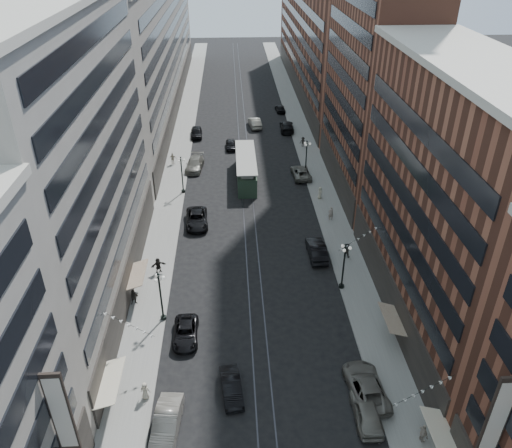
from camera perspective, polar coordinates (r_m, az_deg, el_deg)
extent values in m
plane|color=black|center=(77.08, -1.17, 5.46)|extent=(220.00, 220.00, 0.00)
cube|color=gray|center=(86.61, -8.77, 8.13)|extent=(4.00, 180.00, 0.15)
cube|color=gray|center=(87.14, 5.93, 8.48)|extent=(4.00, 180.00, 0.15)
cube|color=#2D2D33|center=(86.19, -1.87, 8.32)|extent=(0.12, 180.00, 0.02)
cube|color=#2D2D33|center=(86.22, -0.93, 8.34)|extent=(0.12, 180.00, 0.02)
cube|color=gray|center=(48.99, -20.56, 5.78)|extent=(8.00, 36.00, 28.00)
cube|color=gray|center=(108.44, -11.54, 19.70)|extent=(8.00, 90.00, 26.00)
cube|color=brown|center=(47.16, 21.27, 1.90)|extent=(8.00, 30.00, 24.00)
cube|color=brown|center=(69.30, 13.88, 20.01)|extent=(8.00, 26.00, 42.00)
cube|color=brown|center=(118.00, 6.78, 20.47)|extent=(8.00, 72.00, 24.00)
cylinder|color=black|center=(50.46, -10.53, -10.46)|extent=(0.56, 0.56, 0.30)
cylinder|color=black|center=(48.89, -10.80, -8.31)|extent=(0.18, 0.18, 5.20)
sphere|color=black|center=(47.19, -11.14, -5.68)|extent=(0.24, 0.24, 0.24)
sphere|color=white|center=(47.36, -10.55, -6.06)|extent=(0.36, 0.36, 0.36)
sphere|color=white|center=(47.77, -11.30, -5.79)|extent=(0.36, 0.36, 0.36)
sphere|color=white|center=(47.15, -11.41, -6.35)|extent=(0.36, 0.36, 0.36)
cylinder|color=black|center=(72.79, -8.30, 3.75)|extent=(0.56, 0.56, 0.30)
cylinder|color=black|center=(71.71, -8.45, 5.49)|extent=(0.18, 0.18, 5.20)
sphere|color=black|center=(70.56, -8.62, 7.54)|extent=(0.24, 0.24, 0.24)
sphere|color=white|center=(70.68, -8.23, 7.25)|extent=(0.36, 0.36, 0.36)
sphere|color=white|center=(71.10, -8.75, 7.36)|extent=(0.36, 0.36, 0.36)
sphere|color=white|center=(70.39, -8.80, 7.10)|extent=(0.36, 0.36, 0.36)
cylinder|color=black|center=(54.21, 9.73, -7.00)|extent=(0.56, 0.56, 0.30)
cylinder|color=black|center=(52.75, 9.97, -4.90)|extent=(0.18, 0.18, 5.20)
sphere|color=black|center=(51.18, 10.25, -2.36)|extent=(0.24, 0.24, 0.24)
sphere|color=white|center=(51.50, 10.69, -2.71)|extent=(0.36, 0.36, 0.36)
sphere|color=white|center=(51.66, 9.87, -2.50)|extent=(0.36, 0.36, 0.36)
sphere|color=white|center=(51.03, 10.05, -2.98)|extent=(0.36, 0.36, 0.36)
cylinder|color=black|center=(77.75, 5.66, 5.78)|extent=(0.56, 0.56, 0.30)
cylinder|color=black|center=(76.74, 5.75, 7.44)|extent=(0.18, 0.18, 5.20)
sphere|color=black|center=(75.67, 5.86, 9.38)|extent=(0.24, 0.24, 0.24)
sphere|color=white|center=(75.88, 6.19, 9.10)|extent=(0.36, 0.36, 0.36)
sphere|color=white|center=(76.14, 5.64, 9.21)|extent=(0.36, 0.36, 0.36)
sphere|color=white|center=(75.43, 5.72, 8.99)|extent=(0.36, 0.36, 0.36)
cube|color=#243A29|center=(75.78, -1.16, 6.16)|extent=(2.70, 12.98, 2.81)
cube|color=gray|center=(75.07, -1.17, 7.36)|extent=(1.73, 11.90, 0.65)
cube|color=gray|center=(74.90, -1.17, 7.66)|extent=(2.92, 13.20, 0.16)
cylinder|color=black|center=(71.86, -1.01, 3.78)|extent=(2.49, 0.76, 0.76)
cylinder|color=black|center=(80.64, -1.27, 6.95)|extent=(2.49, 0.76, 0.76)
imported|color=slate|center=(41.28, -10.18, -21.48)|extent=(2.32, 5.43, 1.74)
imported|color=black|center=(47.96, -8.04, -12.21)|extent=(2.35, 4.96, 1.37)
imported|color=slate|center=(42.28, 12.52, -20.21)|extent=(2.04, 4.89, 1.65)
imported|color=black|center=(43.10, -2.81, -18.13)|extent=(2.08, 4.58, 1.46)
imported|color=#B7AE97|center=(43.44, -12.56, -18.10)|extent=(0.85, 0.54, 1.65)
imported|color=black|center=(52.38, -13.74, -8.11)|extent=(0.91, 0.66, 1.69)
imported|color=#B5A796|center=(41.90, 18.57, -21.73)|extent=(0.73, 1.09, 1.71)
imported|color=black|center=(64.51, -6.78, 0.58)|extent=(3.09, 6.07, 1.64)
imported|color=slate|center=(79.74, -7.02, 6.82)|extent=(3.08, 6.23, 1.74)
imported|color=black|center=(92.71, -6.83, 10.35)|extent=(2.20, 5.05, 1.69)
imported|color=black|center=(58.35, 6.95, -2.96)|extent=(2.01, 5.43, 1.78)
imported|color=slate|center=(76.83, 5.15, 5.88)|extent=(2.88, 5.74, 1.56)
imported|color=black|center=(95.22, 3.54, 11.10)|extent=(2.66, 6.12, 1.75)
imported|color=black|center=(87.04, -2.90, 9.03)|extent=(1.81, 4.23, 1.43)
imported|color=gray|center=(96.83, -0.13, 11.51)|extent=(2.57, 5.63, 1.79)
imported|color=black|center=(56.23, -11.11, -4.64)|extent=(1.72, 1.07, 1.79)
imported|color=#AEA590|center=(81.64, -9.49, 7.39)|extent=(1.12, 0.52, 1.89)
imported|color=black|center=(58.63, 10.36, -2.95)|extent=(0.95, 0.88, 1.73)
imported|color=gray|center=(65.46, 8.55, 1.22)|extent=(0.74, 0.52, 1.93)
imported|color=black|center=(87.75, 5.38, 9.34)|extent=(1.15, 0.55, 1.73)
imported|color=slate|center=(43.91, 12.46, -17.67)|extent=(3.24, 6.20, 1.67)
imported|color=black|center=(105.63, 2.79, 13.08)|extent=(2.02, 4.45, 1.48)
imported|color=beige|center=(70.53, 7.32, 3.55)|extent=(0.91, 0.96, 1.75)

